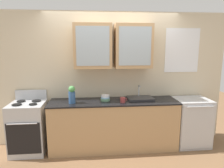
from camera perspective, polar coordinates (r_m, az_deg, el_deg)
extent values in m
plane|color=brown|center=(4.04, 0.48, -17.23)|extent=(10.00, 10.00, 0.00)
cube|color=beige|center=(3.98, -0.03, 1.49)|extent=(4.46, 0.10, 2.52)
cube|color=tan|center=(3.69, -5.40, 10.50)|extent=(0.66, 0.35, 0.78)
cube|color=#9EADB7|center=(3.51, -5.39, 10.49)|extent=(0.56, 0.01, 0.66)
cube|color=tan|center=(3.76, 5.91, 10.49)|extent=(0.66, 0.35, 0.78)
cube|color=#9EADB7|center=(3.59, 6.48, 10.48)|extent=(0.56, 0.01, 0.66)
cube|color=white|center=(4.23, 19.03, 8.86)|extent=(0.68, 0.01, 0.84)
cube|color=tan|center=(3.86, 0.49, -11.44)|extent=(2.31, 0.59, 0.88)
cube|color=black|center=(3.71, 0.50, -4.95)|extent=(2.33, 0.62, 0.02)
cube|color=silver|center=(4.00, -22.26, -11.24)|extent=(0.59, 0.59, 0.91)
cube|color=black|center=(3.77, -23.50, -13.91)|extent=(0.54, 0.01, 0.54)
cylinder|color=silver|center=(3.64, -23.96, -10.19)|extent=(0.47, 0.02, 0.02)
cube|color=silver|center=(4.10, -21.71, -2.76)|extent=(0.56, 0.04, 0.18)
cylinder|color=black|center=(3.81, -25.14, -5.25)|extent=(0.16, 0.16, 0.02)
cylinder|color=black|center=(3.72, -21.27, -5.29)|extent=(0.13, 0.13, 0.02)
cylinder|color=black|center=(4.01, -24.11, -4.41)|extent=(0.14, 0.14, 0.02)
cylinder|color=black|center=(3.93, -20.41, -4.43)|extent=(0.16, 0.16, 0.02)
cube|color=#2D2D30|center=(3.88, 7.94, -3.96)|extent=(0.47, 0.34, 0.03)
cylinder|color=silver|center=(3.98, 7.52, -1.84)|extent=(0.02, 0.02, 0.20)
cylinder|color=silver|center=(3.91, 7.75, -0.58)|extent=(0.02, 0.12, 0.02)
cylinder|color=#669972|center=(3.73, -1.90, -4.32)|extent=(0.17, 0.17, 0.05)
cylinder|color=#8CB7E0|center=(3.72, -1.90, -3.87)|extent=(0.16, 0.16, 0.04)
cylinder|color=white|center=(3.71, -1.90, -3.40)|extent=(0.15, 0.15, 0.04)
cylinder|color=#33598C|center=(3.62, -11.14, -3.71)|extent=(0.12, 0.12, 0.20)
sphere|color=#4C994C|center=(3.59, -11.22, -1.41)|extent=(0.11, 0.11, 0.11)
cylinder|color=#993838|center=(3.61, 3.01, -4.49)|extent=(0.09, 0.09, 0.09)
torus|color=#993838|center=(3.61, 3.82, -4.40)|extent=(0.06, 0.01, 0.06)
cube|color=silver|center=(4.27, 21.15, -9.81)|extent=(0.64, 0.56, 0.91)
cube|color=silver|center=(4.03, 22.98, -11.15)|extent=(0.60, 0.01, 0.81)
cylinder|color=silver|center=(3.89, 23.57, -5.88)|extent=(0.48, 0.02, 0.02)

